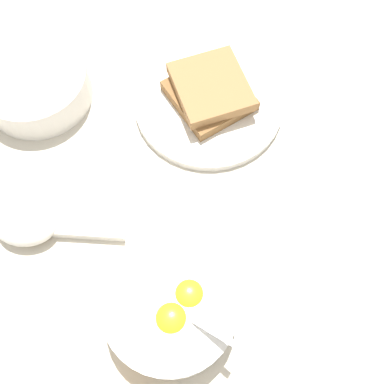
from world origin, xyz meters
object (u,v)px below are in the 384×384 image
at_px(toast_plate, 209,103).
at_px(toast_sandwich, 210,91).
at_px(egg_bowl, 171,308).
at_px(congee_bowl, 35,84).
at_px(soup_spoon, 35,226).

height_order(toast_plate, toast_sandwich, toast_sandwich).
xyz_separation_m(egg_bowl, congee_bowl, (0.29, -0.23, -0.00)).
distance_m(egg_bowl, toast_sandwich, 0.30).
relative_size(toast_sandwich, congee_bowl, 0.95).
relative_size(egg_bowl, toast_sandwich, 1.06).
bearing_deg(toast_sandwich, egg_bowl, 99.32).
xyz_separation_m(toast_sandwich, congee_bowl, (0.24, 0.07, -0.00)).
bearing_deg(egg_bowl, soup_spoon, -12.01).
xyz_separation_m(toast_plate, congee_bowl, (0.24, 0.06, 0.02)).
bearing_deg(egg_bowl, toast_sandwich, -80.68).
bearing_deg(congee_bowl, toast_sandwich, -164.54).
height_order(egg_bowl, congee_bowl, egg_bowl).
distance_m(toast_plate, soup_spoon, 0.29).
relative_size(toast_plate, congee_bowl, 1.38).
bearing_deg(toast_plate, congee_bowl, 14.53).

